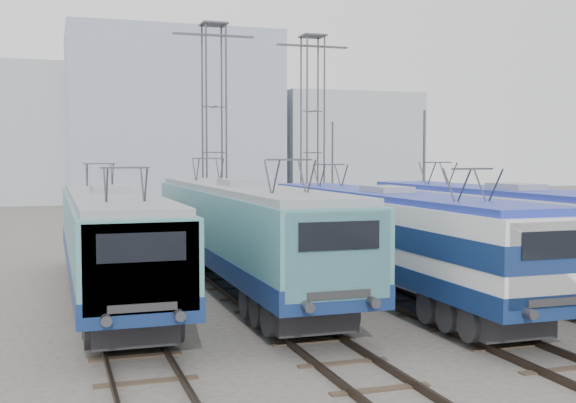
# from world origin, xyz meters

# --- Properties ---
(ground) EXTENTS (160.00, 160.00, 0.00)m
(ground) POSITION_xyz_m (0.00, 0.00, 0.00)
(ground) COLOR #514C47
(platform) EXTENTS (4.00, 70.00, 0.30)m
(platform) POSITION_xyz_m (10.20, 8.00, 0.15)
(platform) COLOR #9E9E99
(platform) RESTS_ON ground
(locomotive_far_left) EXTENTS (2.79, 17.64, 3.32)m
(locomotive_far_left) POSITION_xyz_m (-6.75, 7.14, 2.20)
(locomotive_far_left) COLOR navy
(locomotive_far_left) RESTS_ON ground
(locomotive_center_left) EXTENTS (2.92, 18.47, 3.48)m
(locomotive_center_left) POSITION_xyz_m (-2.25, 7.28, 2.30)
(locomotive_center_left) COLOR navy
(locomotive_center_left) RESTS_ON ground
(locomotive_center_right) EXTENTS (2.77, 17.49, 3.29)m
(locomotive_center_right) POSITION_xyz_m (2.25, 4.86, 2.24)
(locomotive_center_right) COLOR navy
(locomotive_center_right) RESTS_ON ground
(locomotive_far_right) EXTENTS (2.82, 17.83, 3.35)m
(locomotive_far_right) POSITION_xyz_m (6.75, 3.95, 2.28)
(locomotive_far_right) COLOR navy
(locomotive_far_right) RESTS_ON ground
(catenary_tower_west) EXTENTS (4.50, 1.20, 12.00)m
(catenary_tower_west) POSITION_xyz_m (0.00, 22.00, 6.64)
(catenary_tower_west) COLOR #3F4247
(catenary_tower_west) RESTS_ON ground
(catenary_tower_east) EXTENTS (4.50, 1.20, 12.00)m
(catenary_tower_east) POSITION_xyz_m (6.50, 24.00, 6.64)
(catenary_tower_east) COLOR #3F4247
(catenary_tower_east) RESTS_ON ground
(mast_mid) EXTENTS (0.12, 0.12, 7.00)m
(mast_mid) POSITION_xyz_m (8.60, 14.00, 3.50)
(mast_mid) COLOR #3F4247
(mast_mid) RESTS_ON ground
(mast_rear) EXTENTS (0.12, 0.12, 7.00)m
(mast_rear) POSITION_xyz_m (8.60, 26.00, 3.50)
(mast_rear) COLOR #3F4247
(mast_rear) RESTS_ON ground
(building_center) EXTENTS (22.00, 14.00, 18.00)m
(building_center) POSITION_xyz_m (4.00, 62.00, 9.00)
(building_center) COLOR #8B94AC
(building_center) RESTS_ON ground
(building_east) EXTENTS (16.00, 12.00, 12.00)m
(building_east) POSITION_xyz_m (24.00, 62.00, 6.00)
(building_east) COLOR #97A0AA
(building_east) RESTS_ON ground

